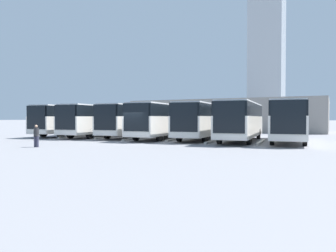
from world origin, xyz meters
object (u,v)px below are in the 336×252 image
Objects in this scene: bus_3 at (163,120)px; pedestrian at (36,135)px; bus_0 at (289,120)px; bus_5 at (100,119)px; bus_1 at (241,120)px; bus_2 at (203,120)px; bus_4 at (135,119)px; bus_6 at (74,119)px.

pedestrian is at bearing 67.92° from bus_3.
bus_0 is 11.66m from bus_3.
bus_5 is (19.41, 0.59, 0.00)m from bus_0.
bus_5 is at bearing -82.94° from pedestrian.
pedestrian is at bearing 41.33° from bus_1.
bus_2 is 11.67m from bus_5.
bus_2 is 3.97m from bus_3.
bus_4 is (11.65, -0.98, 0.00)m from bus_1.
bus_5 is at bearing 172.70° from bus_6.
bus_0 is at bearing -151.26° from pedestrian.
bus_0 is 7.83× the size of pedestrian.
bus_6 is (15.53, 0.70, 0.00)m from bus_2.
pedestrian is (15.21, 12.96, -1.04)m from bus_0.
bus_2 and bus_3 have the same top height.
bus_0 and bus_1 have the same top height.
bus_6 is at bearing -7.30° from bus_5.
bus_2 is at bearing 177.91° from bus_5.
pedestrian is (7.45, 13.16, -1.04)m from bus_2.
bus_1 is 7.76m from bus_3.
bus_4 is at bearing -100.32° from pedestrian.
bus_3 is at bearing -6.39° from bus_1.
bus_3 is 12.88m from pedestrian.
pedestrian is at bearing 54.54° from bus_2.
bus_0 is 23.30m from bus_6.
bus_6 is (11.65, -0.13, 0.00)m from bus_3.
bus_5 and bus_6 have the same top height.
bus_5 is 13.10m from pedestrian.
bus_2 is 15.54m from bus_6.
bus_1 is at bearing 173.68° from bus_5.
bus_2 is (3.88, -0.89, 0.00)m from bus_1.
bus_5 is (11.65, 0.79, 0.00)m from bus_2.
bus_1 is at bearing 173.61° from bus_3.
bus_1 reaches higher than pedestrian.
bus_5 is 3.88m from bus_6.
bus_2 is 1.00× the size of bus_3.
bus_0 and bus_3 have the same top height.
bus_6 is at bearing -6.52° from bus_1.
bus_5 is 1.00× the size of bus_6.
bus_1 and bus_3 have the same top height.
bus_0 is at bearing 172.59° from bus_2.
bus_2 and bus_5 have the same top height.
bus_1 is 1.00× the size of bus_3.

